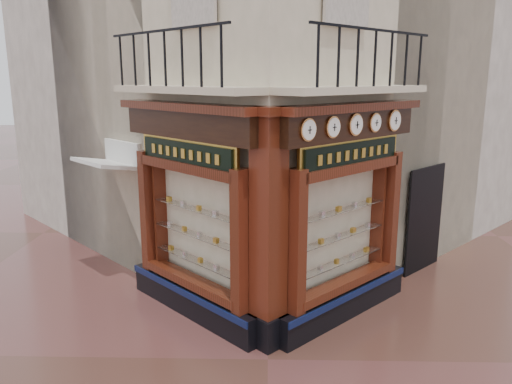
{
  "coord_description": "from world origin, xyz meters",
  "views": [
    {
      "loc": [
        -0.01,
        -7.17,
        4.4
      ],
      "look_at": [
        -0.24,
        2.0,
        2.29
      ],
      "focal_mm": 35.0,
      "sensor_mm": 36.0,
      "label": 1
    }
  ],
  "objects_px": {
    "clock_e": "(394,121)",
    "awning": "(112,276)",
    "corner_pilaster": "(268,234)",
    "signboard_right": "(352,154)",
    "clock_a": "(308,130)",
    "clock_b": "(333,127)",
    "signboard_left": "(186,153)",
    "clock_c": "(356,125)",
    "clock_d": "(375,123)"
  },
  "relations": [
    {
      "from": "clock_c",
      "to": "signboard_right",
      "type": "xyz_separation_m",
      "value": [
        -0.01,
        0.15,
        -0.52
      ]
    },
    {
      "from": "clock_e",
      "to": "awning",
      "type": "distance_m",
      "value": 7.0
    },
    {
      "from": "clock_c",
      "to": "clock_e",
      "type": "xyz_separation_m",
      "value": [
        0.87,
        0.87,
        0.0
      ]
    },
    {
      "from": "clock_e",
      "to": "signboard_left",
      "type": "bearing_deg",
      "value": 145.75
    },
    {
      "from": "corner_pilaster",
      "to": "clock_d",
      "type": "xyz_separation_m",
      "value": [
        1.89,
        1.28,
        1.67
      ]
    },
    {
      "from": "clock_d",
      "to": "signboard_left",
      "type": "distance_m",
      "value": 3.4
    },
    {
      "from": "clock_c",
      "to": "awning",
      "type": "height_order",
      "value": "clock_c"
    },
    {
      "from": "clock_a",
      "to": "awning",
      "type": "height_order",
      "value": "clock_a"
    },
    {
      "from": "corner_pilaster",
      "to": "clock_e",
      "type": "height_order",
      "value": "corner_pilaster"
    },
    {
      "from": "clock_e",
      "to": "awning",
      "type": "xyz_separation_m",
      "value": [
        -5.89,
        1.11,
        -3.62
      ]
    },
    {
      "from": "clock_b",
      "to": "clock_c",
      "type": "height_order",
      "value": "clock_c"
    },
    {
      "from": "signboard_left",
      "to": "signboard_right",
      "type": "bearing_deg",
      "value": -135.0
    },
    {
      "from": "clock_a",
      "to": "awning",
      "type": "distance_m",
      "value": 6.2
    },
    {
      "from": "awning",
      "to": "signboard_left",
      "type": "bearing_deg",
      "value": -176.21
    },
    {
      "from": "corner_pilaster",
      "to": "clock_a",
      "type": "height_order",
      "value": "corner_pilaster"
    },
    {
      "from": "corner_pilaster",
      "to": "clock_c",
      "type": "distance_m",
      "value": 2.39
    },
    {
      "from": "clock_a",
      "to": "clock_d",
      "type": "bearing_deg",
      "value": 0.0
    },
    {
      "from": "corner_pilaster",
      "to": "clock_b",
      "type": "xyz_separation_m",
      "value": [
        1.03,
        0.43,
        1.67
      ]
    },
    {
      "from": "corner_pilaster",
      "to": "awning",
      "type": "relative_size",
      "value": 2.75
    },
    {
      "from": "corner_pilaster",
      "to": "signboard_left",
      "type": "relative_size",
      "value": 2.01
    },
    {
      "from": "corner_pilaster",
      "to": "clock_e",
      "type": "xyz_separation_m",
      "value": [
        2.34,
        1.74,
        1.67
      ]
    },
    {
      "from": "clock_d",
      "to": "signboard_left",
      "type": "relative_size",
      "value": 0.17
    },
    {
      "from": "clock_b",
      "to": "signboard_left",
      "type": "xyz_separation_m",
      "value": [
        -2.49,
        0.59,
        -0.52
      ]
    },
    {
      "from": "clock_b",
      "to": "clock_c",
      "type": "xyz_separation_m",
      "value": [
        0.44,
        0.44,
        0.0
      ]
    },
    {
      "from": "clock_b",
      "to": "clock_e",
      "type": "bearing_deg",
      "value": 0.0
    },
    {
      "from": "clock_e",
      "to": "signboard_left",
      "type": "distance_m",
      "value": 3.9
    },
    {
      "from": "awning",
      "to": "clock_a",
      "type": "bearing_deg",
      "value": -169.49
    },
    {
      "from": "clock_a",
      "to": "clock_e",
      "type": "distance_m",
      "value": 2.46
    },
    {
      "from": "clock_b",
      "to": "awning",
      "type": "relative_size",
      "value": 0.25
    },
    {
      "from": "clock_a",
      "to": "clock_d",
      "type": "xyz_separation_m",
      "value": [
        1.29,
        1.29,
        0.0
      ]
    },
    {
      "from": "clock_e",
      "to": "signboard_left",
      "type": "xyz_separation_m",
      "value": [
        -3.8,
        -0.72,
        -0.52
      ]
    },
    {
      "from": "corner_pilaster",
      "to": "awning",
      "type": "distance_m",
      "value": 4.95
    },
    {
      "from": "corner_pilaster",
      "to": "awning",
      "type": "height_order",
      "value": "corner_pilaster"
    },
    {
      "from": "signboard_right",
      "to": "awning",
      "type": "bearing_deg",
      "value": 114.94
    },
    {
      "from": "corner_pilaster",
      "to": "signboard_right",
      "type": "xyz_separation_m",
      "value": [
        1.46,
        1.01,
        1.15
      ]
    },
    {
      "from": "clock_a",
      "to": "clock_e",
      "type": "relative_size",
      "value": 0.89
    },
    {
      "from": "corner_pilaster",
      "to": "clock_d",
      "type": "distance_m",
      "value": 2.83
    },
    {
      "from": "corner_pilaster",
      "to": "clock_a",
      "type": "xyz_separation_m",
      "value": [
        0.6,
        -0.01,
        1.67
      ]
    },
    {
      "from": "awning",
      "to": "signboard_left",
      "type": "xyz_separation_m",
      "value": [
        2.09,
        -1.83,
        3.1
      ]
    },
    {
      "from": "clock_d",
      "to": "awning",
      "type": "relative_size",
      "value": 0.24
    },
    {
      "from": "clock_c",
      "to": "awning",
      "type": "xyz_separation_m",
      "value": [
        -5.02,
        1.98,
        -3.62
      ]
    },
    {
      "from": "clock_a",
      "to": "clock_b",
      "type": "distance_m",
      "value": 0.61
    },
    {
      "from": "corner_pilaster",
      "to": "clock_c",
      "type": "relative_size",
      "value": 10.47
    },
    {
      "from": "clock_c",
      "to": "clock_e",
      "type": "distance_m",
      "value": 1.23
    },
    {
      "from": "corner_pilaster",
      "to": "signboard_left",
      "type": "height_order",
      "value": "corner_pilaster"
    },
    {
      "from": "clock_e",
      "to": "signboard_right",
      "type": "relative_size",
      "value": 0.2
    },
    {
      "from": "clock_e",
      "to": "signboard_left",
      "type": "relative_size",
      "value": 0.2
    },
    {
      "from": "clock_a",
      "to": "signboard_right",
      "type": "distance_m",
      "value": 1.43
    },
    {
      "from": "clock_e",
      "to": "clock_b",
      "type": "bearing_deg",
      "value": 180.0
    },
    {
      "from": "clock_b",
      "to": "signboard_right",
      "type": "bearing_deg",
      "value": 8.73
    }
  ]
}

